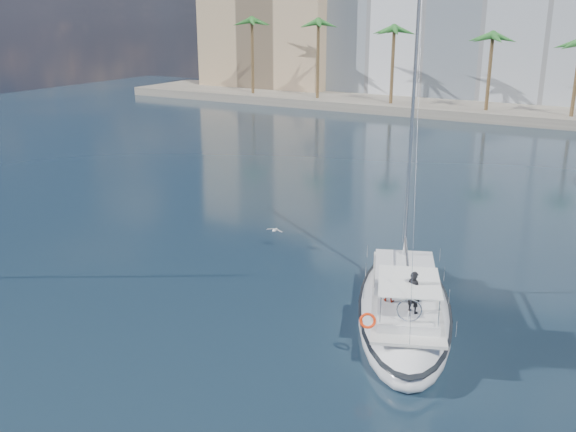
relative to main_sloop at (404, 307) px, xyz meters
The scene contains 8 objects.
ground 5.44m from the main_sloop, behind, with size 160.00×160.00×0.00m, color black.
quay 61.08m from the main_sloop, 95.08° to the left, with size 120.00×14.00×1.20m, color gray.
building_modern 76.09m from the main_sloop, 103.44° to the left, with size 42.00×16.00×28.00m, color silver.
building_tan_left 84.24m from the main_sloop, 124.55° to the left, with size 22.00×14.00×22.00m, color tan.
palm_left 69.85m from the main_sloop, 124.73° to the left, with size 3.60×3.60×12.30m.
palm_centre 57.92m from the main_sloop, 95.44° to the left, with size 3.60×3.60×12.30m.
main_sloop is the anchor object (origin of this frame).
seagull 10.56m from the main_sloop, 153.60° to the left, with size 1.02×0.44×0.19m.
Camera 1 is at (13.72, -24.58, 12.99)m, focal length 40.00 mm.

